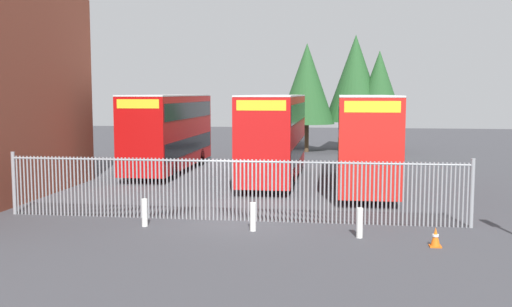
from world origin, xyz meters
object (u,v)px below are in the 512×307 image
bollard_near_right (360,223)px  traffic_cone_by_gate (435,237)px  bollard_near_left (145,213)px  bollard_center_front (253,217)px  double_decker_bus_near_gate (365,138)px  double_decker_bus_behind_fence_right (274,134)px  double_decker_bus_behind_fence_left (170,130)px

bollard_near_right → traffic_cone_by_gate: (2.18, -0.80, -0.19)m
bollard_near_right → traffic_cone_by_gate: size_ratio=1.61×
traffic_cone_by_gate → bollard_near_right: bearing=159.8°
bollard_near_left → bollard_near_right: same height
bollard_near_left → bollard_center_front: 3.75m
double_decker_bus_near_gate → bollard_near_right: (-0.58, -9.93, -1.95)m
double_decker_bus_behind_fence_right → traffic_cone_by_gate: 14.22m
double_decker_bus_near_gate → traffic_cone_by_gate: 11.06m
bollard_center_front → bollard_near_right: (3.44, -0.45, 0.00)m
bollard_near_left → traffic_cone_by_gate: (9.36, -1.42, -0.19)m
bollard_center_front → bollard_near_left: bearing=177.4°
bollard_near_left → traffic_cone_by_gate: bearing=-8.6°
double_decker_bus_behind_fence_right → bollard_center_front: double_decker_bus_behind_fence_right is taller
double_decker_bus_behind_fence_left → bollard_center_front: size_ratio=11.38×
double_decker_bus_behind_fence_left → bollard_center_front: 15.90m
bollard_center_front → double_decker_bus_near_gate: bearing=67.0°
double_decker_bus_behind_fence_right → traffic_cone_by_gate: size_ratio=18.32×
double_decker_bus_behind_fence_right → bollard_near_left: size_ratio=11.38×
bollard_center_front → bollard_near_right: bearing=-7.4°
traffic_cone_by_gate → double_decker_bus_near_gate: bearing=98.5°
traffic_cone_by_gate → bollard_center_front: bearing=167.5°
double_decker_bus_behind_fence_right → bollard_center_front: size_ratio=11.38×
double_decker_bus_behind_fence_left → traffic_cone_by_gate: bearing=-51.0°
double_decker_bus_behind_fence_left → bollard_center_front: (6.91, -14.19, -1.95)m
bollard_near_left → traffic_cone_by_gate: bollard_near_left is taller
double_decker_bus_behind_fence_left → bollard_near_left: double_decker_bus_behind_fence_left is taller
double_decker_bus_near_gate → bollard_near_right: size_ratio=11.38×
double_decker_bus_behind_fence_right → traffic_cone_by_gate: double_decker_bus_behind_fence_right is taller
double_decker_bus_near_gate → bollard_center_front: (-4.02, -9.48, -1.95)m
double_decker_bus_behind_fence_left → double_decker_bus_near_gate: bearing=-23.3°
double_decker_bus_near_gate → traffic_cone_by_gate: (1.60, -10.73, -2.13)m
double_decker_bus_behind_fence_right → bollard_center_front: bearing=-87.4°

